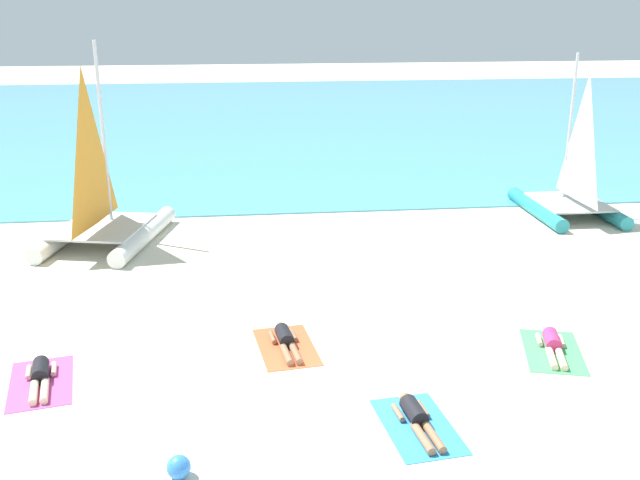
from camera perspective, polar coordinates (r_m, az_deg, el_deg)
ground_plane at (r=22.20m, az=-1.42°, el=0.96°), size 120.00×120.00×0.00m
ocean_water at (r=43.17m, az=-4.07°, el=9.54°), size 120.00×40.00×0.05m
sailboat_teal at (r=24.62m, az=19.13°, el=3.54°), size 2.53×3.94×5.12m
sailboat_white at (r=21.46m, az=-16.77°, el=1.89°), size 3.66×4.83×5.64m
towel_leftmost at (r=14.39m, az=-21.17°, el=-10.47°), size 1.44×2.08×0.01m
sunbather_leftmost at (r=14.39m, az=-21.22°, el=-9.90°), size 0.69×1.56×0.30m
towel_center_left at (r=14.74m, az=-2.67°, el=-8.43°), size 1.33×2.02×0.01m
sunbather_center_left at (r=14.74m, az=-2.73°, el=-7.88°), size 0.61×1.57×0.30m
towel_center_right at (r=12.35m, az=7.73°, el=-14.35°), size 1.32×2.02×0.01m
sunbather_center_right at (r=12.34m, az=7.64°, el=-13.70°), size 0.60×1.57×0.30m
towel_rightmost at (r=15.27m, az=17.89°, el=-8.36°), size 1.56×2.12×0.01m
sunbather_rightmost at (r=15.28m, az=17.90°, el=-7.83°), size 0.79×1.55×0.30m
beach_ball at (r=11.24m, az=-11.10°, el=-17.18°), size 0.36×0.36×0.36m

